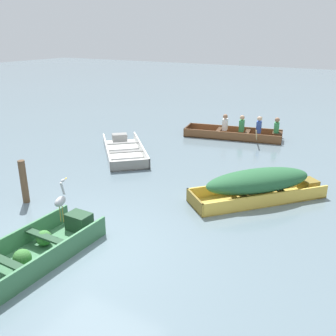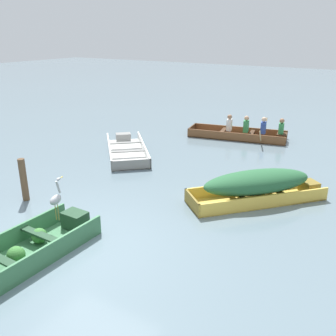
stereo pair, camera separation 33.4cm
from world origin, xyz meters
name	(u,v)px [view 2 (the right image)]	position (x,y,z in m)	size (l,w,h in m)	color
ground_plane	(75,245)	(0.00, 0.00, 0.00)	(80.00, 80.00, 0.00)	slate
dinghy_green_foreground	(29,249)	(-0.42, -0.72, 0.15)	(1.11, 3.01, 0.40)	#387047
skiff_yellow_near_moored	(258,184)	(2.31, 3.83, 0.42)	(2.95, 3.16, 0.77)	#E5BC47
skiff_white_mid_moored	(126,149)	(-2.79, 5.20, 0.10)	(3.13, 3.24, 0.32)	white
rowboat_wooden_brown_with_crew	(244,133)	(-0.03, 9.02, 0.21)	(3.84, 2.26, 0.89)	brown
heron_on_dinghy	(56,198)	(-0.45, 0.05, 0.86)	(0.21, 0.46, 0.84)	olive
mooring_post	(24,180)	(-2.51, 0.86, 0.53)	(0.16, 0.16, 1.06)	brown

